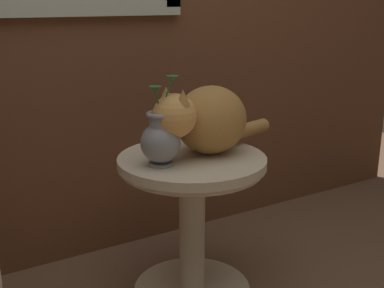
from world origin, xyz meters
name	(u,v)px	position (x,y,z in m)	size (l,w,h in m)	color
wicker_side_table	(192,205)	(0.22, 0.21, 0.39)	(0.56, 0.56, 0.59)	beige
cat	(206,119)	(0.29, 0.21, 0.72)	(0.59, 0.32, 0.27)	#AD7A3D
pewter_vase_with_ivy	(161,139)	(0.08, 0.18, 0.68)	(0.14, 0.14, 0.32)	gray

